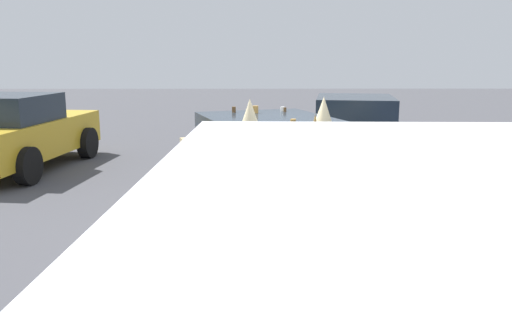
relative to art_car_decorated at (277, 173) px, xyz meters
name	(u,v)px	position (x,y,z in m)	size (l,w,h in m)	color
ground_plane	(278,226)	(-0.07, -0.02, -0.71)	(60.00, 60.00, 0.00)	#47474C
art_car_decorated	(277,173)	(0.00, 0.00, 0.00)	(5.01, 3.12, 1.73)	#D8BC7F
parked_sedan_behind_right	(354,127)	(4.52, -1.89, -0.01)	(4.41, 2.47, 1.39)	gray
parked_sedan_near_left	(15,132)	(3.48, 5.02, 0.04)	(4.17, 2.34, 1.51)	gold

